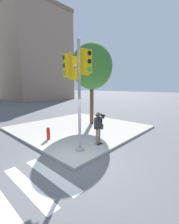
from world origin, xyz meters
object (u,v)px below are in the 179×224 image
(person_photographer, at_px, (99,125))
(street_tree, at_px, (92,67))
(traffic_signal_pole, at_px, (76,78))
(fire_hydrant, at_px, (48,133))

(person_photographer, distance_m, street_tree, 5.49)
(traffic_signal_pole, height_order, person_photographer, traffic_signal_pole)
(person_photographer, xyz_separation_m, street_tree, (2.99, 3.14, 3.38))
(person_photographer, distance_m, fire_hydrant, 2.89)
(street_tree, distance_m, fire_hydrant, 5.96)
(person_photographer, bearing_deg, traffic_signal_pole, 172.15)
(street_tree, xyz_separation_m, fire_hydrant, (-4.36, -0.67, -4.01))
(traffic_signal_pole, height_order, street_tree, street_tree)
(traffic_signal_pole, bearing_deg, person_photographer, -7.85)
(traffic_signal_pole, bearing_deg, street_tree, 34.61)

